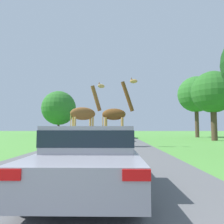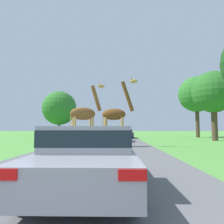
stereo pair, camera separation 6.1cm
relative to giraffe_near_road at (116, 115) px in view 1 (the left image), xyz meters
The scene contains 9 objects.
road 16.47m from the giraffe_near_road, 93.55° to the left, with size 7.38×120.00×0.00m.
giraffe_near_road is the anchor object (origin of this frame).
giraffe_companion 2.26m from the giraffe_near_road, behind, with size 2.55×1.57×4.83m.
car_lead_maroon 9.94m from the giraffe_near_road, 93.67° to the right, with size 1.98×4.19×1.39m.
car_queue_right 12.33m from the giraffe_near_road, 83.83° to the left, with size 1.76×4.49×1.15m.
car_queue_left 6.12m from the giraffe_near_road, 89.81° to the left, with size 1.94×4.74×1.44m.
tree_left_edge 12.70m from the giraffe_near_road, 33.04° to the left, with size 4.43×4.43×7.37m.
tree_centre_back 18.37m from the giraffe_near_road, 50.26° to the left, with size 5.06×5.06×8.63m.
tree_far_right 22.27m from the giraffe_near_road, 116.26° to the left, with size 5.87×5.87×7.69m.
Camera 1 is at (0.92, -0.72, 1.36)m, focal length 32.00 mm.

